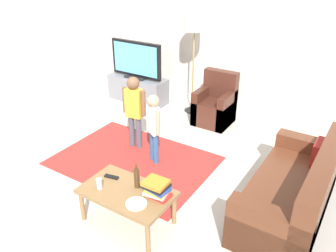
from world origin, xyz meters
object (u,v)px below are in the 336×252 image
at_px(child_near_tv, 134,106).
at_px(bottle, 137,178).
at_px(child_center, 154,123).
at_px(plate, 136,204).
at_px(book_stack, 157,188).
at_px(tv_stand, 138,89).
at_px(tv_remote, 112,177).
at_px(soda_can, 99,184).
at_px(armchair, 215,106).
at_px(coffee_table, 127,195).
at_px(tv, 136,60).
at_px(couch, 297,194).
at_px(floor_lamp, 194,28).

height_order(child_near_tv, bottle, child_near_tv).
relative_size(child_center, plate, 4.66).
distance_m(child_center, book_stack, 1.35).
xyz_separation_m(tv_stand, book_stack, (2.32, -2.75, 0.28)).
bearing_deg(tv_remote, child_near_tv, 105.07).
relative_size(child_near_tv, soda_can, 9.45).
bearing_deg(armchair, coffee_table, -84.30).
height_order(tv, plate, tv).
relative_size(tv_stand, book_stack, 4.01).
bearing_deg(coffee_table, soda_can, -156.80).
bearing_deg(bottle, tv_remote, -176.73).
bearing_deg(book_stack, child_center, 125.80).
relative_size(tv, child_center, 1.07).
relative_size(child_center, bottle, 3.52).
relative_size(coffee_table, tv_remote, 5.88).
height_order(child_near_tv, tv_remote, child_near_tv).
distance_m(couch, floor_lamp, 3.29).
height_order(child_center, bottle, child_center).
height_order(couch, bottle, couch).
relative_size(floor_lamp, book_stack, 5.95).
height_order(tv, book_stack, tv).
bearing_deg(coffee_table, tv, 125.18).
distance_m(couch, coffee_table, 1.90).
bearing_deg(child_center, tv_stand, 132.66).
bearing_deg(floor_lamp, book_stack, -67.98).
bearing_deg(soda_can, child_center, 97.89).
bearing_deg(tv_remote, tv_stand, 110.12).
height_order(couch, floor_lamp, floor_lamp).
bearing_deg(bottle, tv_stand, 126.82).
relative_size(armchair, bottle, 3.09).
xyz_separation_m(book_stack, soda_can, (-0.60, -0.22, -0.04)).
distance_m(tv_stand, armchair, 1.72).
bearing_deg(tv, couch, -25.94).
distance_m(floor_lamp, child_center, 2.08).
bearing_deg(book_stack, couch, 39.93).
distance_m(child_near_tv, coffee_table, 1.69).
height_order(child_near_tv, child_center, child_near_tv).
relative_size(couch, floor_lamp, 1.01).
height_order(tv, floor_lamp, floor_lamp).
bearing_deg(couch, tv_stand, 153.78).
xyz_separation_m(tv, bottle, (2.05, -2.71, -0.31)).
relative_size(armchair, plate, 4.09).
bearing_deg(tv, armchair, -0.62).
xyz_separation_m(floor_lamp, book_stack, (1.18, -2.91, -1.02)).
bearing_deg(tv_stand, book_stack, -49.89).
xyz_separation_m(child_near_tv, soda_can, (0.66, -1.49, -0.20)).
height_order(armchair, soda_can, armchair).
xyz_separation_m(tv_stand, tv, (-0.00, -0.02, 0.60)).
xyz_separation_m(book_stack, plate, (-0.10, -0.22, -0.09)).
distance_m(armchair, soda_can, 2.94).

